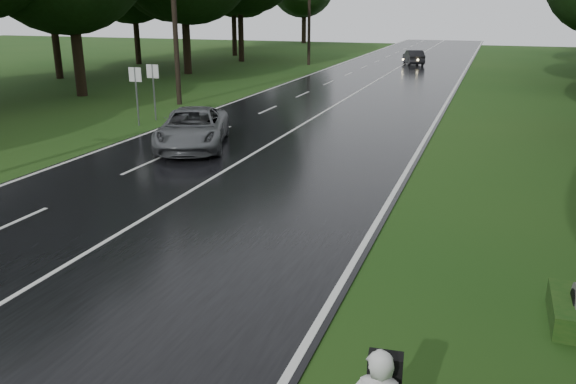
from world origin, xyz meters
name	(u,v)px	position (x,y,z in m)	size (l,w,h in m)	color
ground	(53,275)	(0.00, 0.00, 0.00)	(160.00, 160.00, 0.00)	#214113
road	(322,113)	(0.00, 20.00, 0.02)	(12.00, 140.00, 0.04)	black
lane_center	(322,113)	(0.00, 20.00, 0.04)	(0.12, 140.00, 0.01)	silver
grey_car	(193,128)	(-2.67, 11.09, 0.78)	(2.47, 5.35, 1.49)	#575A5D
far_car	(414,57)	(0.85, 47.80, 0.71)	(1.42, 4.06, 1.34)	black
utility_pole_mid	(180,104)	(-8.50, 20.24, 0.00)	(1.80, 0.28, 9.77)	black
utility_pole_far	(309,65)	(-8.50, 44.63, 0.00)	(1.80, 0.28, 10.21)	black
road_sign_a	(139,126)	(-7.20, 14.18, 0.00)	(0.64, 0.10, 2.68)	white
road_sign_b	(156,120)	(-7.20, 15.65, 0.00)	(0.64, 0.10, 2.68)	white
tree_left_d	(82,96)	(-15.83, 21.09, 0.00)	(9.47, 9.47, 14.80)	black
tree_left_e	(188,74)	(-15.62, 34.19, 0.00)	(9.91, 9.91, 15.48)	black
tree_left_f	(242,61)	(-15.92, 45.72, 0.00)	(11.37, 11.37, 17.76)	black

